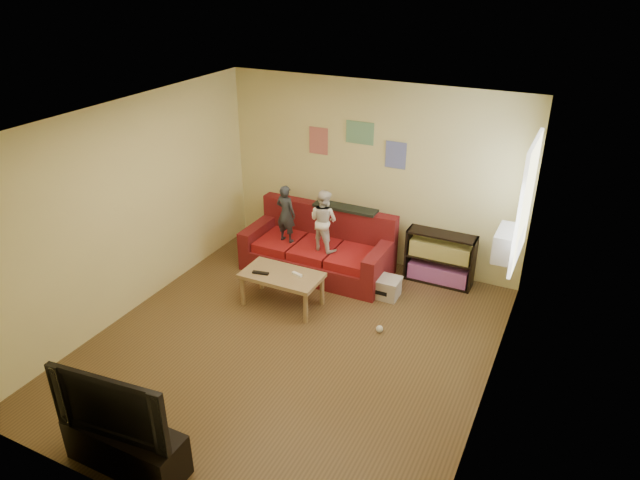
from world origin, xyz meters
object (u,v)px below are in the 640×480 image
at_px(bookshelf, 440,261).
at_px(tv_stand, 126,447).
at_px(child_b, 324,220).
at_px(child_a, 286,214).
at_px(coffee_table, 282,278).
at_px(television, 117,400).
at_px(file_box, 384,287).
at_px(sofa, 319,250).

xyz_separation_m(bookshelf, tv_stand, (-1.63, -4.46, -0.12)).
relative_size(child_b, bookshelf, 0.93).
distance_m(child_a, coffee_table, 1.13).
distance_m(bookshelf, television, 4.77).
xyz_separation_m(child_a, child_b, (0.60, 0.00, 0.02)).
bearing_deg(television, tv_stand, 0.00).
height_order(child_b, tv_stand, child_b).
relative_size(child_b, file_box, 2.14).
relative_size(coffee_table, bookshelf, 1.09).
distance_m(child_b, tv_stand, 3.95).
bearing_deg(bookshelf, file_box, -128.19).
distance_m(sofa, television, 4.09).
xyz_separation_m(child_a, file_box, (1.59, -0.13, -0.73)).
relative_size(child_a, file_box, 2.07).
bearing_deg(child_b, child_a, 13.34).
relative_size(tv_stand, television, 1.02).
height_order(tv_stand, television, television).
xyz_separation_m(child_a, television, (0.51, -3.89, -0.11)).
relative_size(child_a, tv_stand, 0.74).
distance_m(child_b, bookshelf, 1.73).
xyz_separation_m(sofa, tv_stand, (0.06, -4.06, -0.10)).
bearing_deg(coffee_table, sofa, 89.51).
distance_m(child_a, file_box, 1.75).
xyz_separation_m(child_b, tv_stand, (-0.09, -3.89, -0.67)).
distance_m(bookshelf, tv_stand, 4.75).
relative_size(bookshelf, television, 0.84).
relative_size(sofa, child_b, 2.39).
bearing_deg(television, coffee_table, 85.70).
relative_size(file_box, tv_stand, 0.36).
xyz_separation_m(child_b, television, (-0.09, -3.89, -0.13)).
xyz_separation_m(child_b, bookshelf, (1.54, 0.57, -0.55)).
distance_m(child_b, file_box, 1.25).
bearing_deg(tv_stand, sofa, 90.89).
distance_m(bookshelf, file_box, 0.92).
xyz_separation_m(child_a, tv_stand, (0.51, -3.89, -0.66)).
relative_size(sofa, file_box, 5.12).
xyz_separation_m(sofa, bookshelf, (1.69, 0.40, 0.03)).
relative_size(coffee_table, television, 0.91).
distance_m(sofa, bookshelf, 1.74).
height_order(child_b, file_box, child_b).
bearing_deg(file_box, tv_stand, -105.93).
height_order(coffee_table, television, television).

